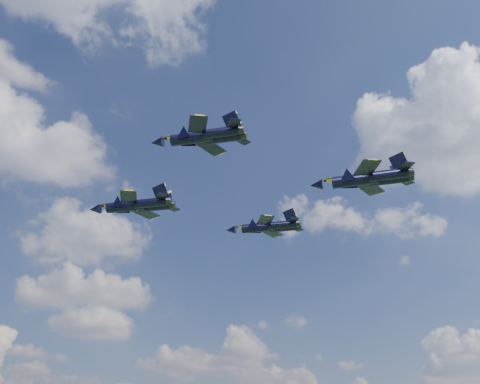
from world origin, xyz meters
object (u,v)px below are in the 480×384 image
jet_right (256,227)px  jet_slot (352,180)px  jet_lead (123,206)px  jet_left (189,138)px

jet_right → jet_slot: 31.75m
jet_right → jet_slot: bearing=-137.7°
jet_lead → jet_right: 30.13m
jet_left → jet_right: bearing=-2.8°
jet_left → jet_slot: bearing=-54.1°
jet_lead → jet_slot: 42.85m
jet_left → jet_right: (26.50, 30.38, 0.37)m
jet_right → jet_slot: size_ratio=0.99×
jet_left → jet_right: jet_right is taller
jet_right → jet_lead: bearing=134.5°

